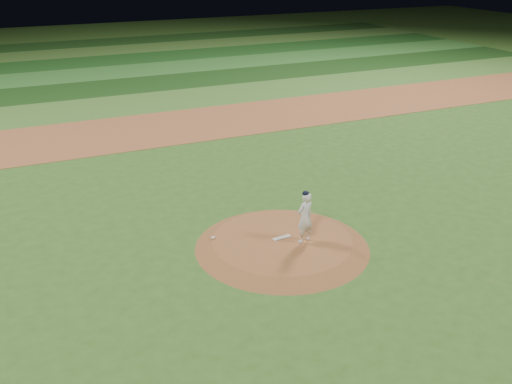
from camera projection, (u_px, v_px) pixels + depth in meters
name	position (u px, v px, depth m)	size (l,w,h in m)	color
ground	(282.00, 247.00, 18.03)	(120.00, 120.00, 0.00)	#34611F
infield_dirt_band	(161.00, 128.00, 29.73)	(70.00, 6.00, 0.02)	#9C5830
outfield_stripe_0	(137.00, 104.00, 34.33)	(70.00, 5.00, 0.02)	#41732A
outfield_stripe_1	(119.00, 87.00, 38.51)	(70.00, 5.00, 0.02)	#193F14
outfield_stripe_2	(105.00, 73.00, 42.70)	(70.00, 5.00, 0.02)	#31742A
outfield_stripe_3	(94.00, 61.00, 46.88)	(70.00, 5.00, 0.02)	#1A4B18
outfield_stripe_4	(84.00, 52.00, 51.06)	(70.00, 5.00, 0.02)	#3E6E28
outfield_stripe_5	(76.00, 44.00, 55.24)	(70.00, 5.00, 0.02)	#1A4115
pitchers_mound	(282.00, 243.00, 17.98)	(5.50, 5.50, 0.25)	#96582E
pitching_rubber	(282.00, 238.00, 18.03)	(0.61, 0.15, 0.03)	white
rosin_bag	(213.00, 237.00, 17.99)	(0.13, 0.13, 0.07)	white
pitcher_on_mound	(305.00, 217.00, 17.50)	(0.69, 0.54, 1.71)	white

